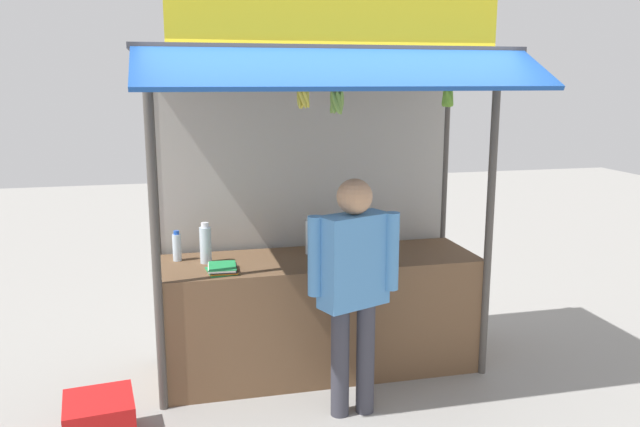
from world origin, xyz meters
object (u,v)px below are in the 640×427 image
at_px(water_bottle_front_left, 385,233).
at_px(magazine_stack_far_right, 363,251).
at_px(water_bottle_back_right, 339,235).
at_px(banana_bunch_inner_right, 448,97).
at_px(water_bottle_center, 177,247).
at_px(water_bottle_mid_right, 311,236).
at_px(magazine_stack_front_right, 340,262).
at_px(magazine_stack_far_left, 222,268).
at_px(vendor_person, 354,276).
at_px(banana_bunch_inner_left, 303,97).
at_px(plastic_crate, 100,420).
at_px(water_bottle_mid_left, 206,244).
at_px(banana_bunch_leftmost, 337,102).

xyz_separation_m(water_bottle_front_left, magazine_stack_far_right, (-0.25, -0.22, -0.08)).
relative_size(water_bottle_back_right, banana_bunch_inner_right, 1.13).
height_order(water_bottle_center, banana_bunch_inner_right, banana_bunch_inner_right).
relative_size(water_bottle_front_left, banana_bunch_inner_right, 0.96).
height_order(water_bottle_mid_right, banana_bunch_inner_right, banana_bunch_inner_right).
bearing_deg(magazine_stack_front_right, water_bottle_mid_right, 105.72).
bearing_deg(water_bottle_back_right, magazine_stack_far_left, -163.33).
distance_m(water_bottle_center, magazine_stack_far_right, 1.42).
bearing_deg(vendor_person, banana_bunch_inner_left, 114.89).
relative_size(water_bottle_back_right, banana_bunch_inner_left, 1.13).
bearing_deg(water_bottle_center, vendor_person, -39.48).
bearing_deg(plastic_crate, water_bottle_back_right, 24.71).
bearing_deg(water_bottle_back_right, water_bottle_center, 176.05).
xyz_separation_m(water_bottle_back_right, water_bottle_mid_right, (-0.22, 0.05, -0.00)).
xyz_separation_m(water_bottle_mid_right, banana_bunch_inner_right, (0.83, -0.62, 1.08)).
bearing_deg(water_bottle_mid_left, banana_bunch_leftmost, -32.33).
height_order(water_bottle_mid_left, water_bottle_front_left, water_bottle_mid_left).
relative_size(water_bottle_mid_left, plastic_crate, 0.73).
bearing_deg(water_bottle_mid_left, water_bottle_back_right, 1.32).
height_order(water_bottle_mid_right, banana_bunch_inner_left, banana_bunch_inner_left).
bearing_deg(water_bottle_back_right, banana_bunch_inner_right, -42.89).
bearing_deg(water_bottle_center, banana_bunch_leftmost, -31.50).
xyz_separation_m(water_bottle_mid_left, banana_bunch_leftmost, (0.86, -0.55, 1.06)).
height_order(magazine_stack_far_right, plastic_crate, magazine_stack_far_right).
bearing_deg(water_bottle_mid_right, plastic_crate, -150.96).
distance_m(water_bottle_mid_left, banana_bunch_inner_right, 2.06).
relative_size(water_bottle_mid_left, magazine_stack_far_left, 1.10).
relative_size(water_bottle_back_right, magazine_stack_far_left, 1.12).
relative_size(banana_bunch_inner_left, plastic_crate, 0.66).
height_order(water_bottle_mid_left, banana_bunch_inner_right, banana_bunch_inner_right).
distance_m(water_bottle_front_left, banana_bunch_inner_left, 1.52).
bearing_deg(plastic_crate, water_bottle_center, 59.57).
bearing_deg(banana_bunch_inner_right, banana_bunch_leftmost, 179.97).
bearing_deg(water_bottle_front_left, water_bottle_back_right, -170.15).
bearing_deg(plastic_crate, banana_bunch_inner_left, 10.17).
relative_size(water_bottle_back_right, water_bottle_center, 1.35).
xyz_separation_m(water_bottle_mid_left, water_bottle_center, (-0.21, 0.11, -0.04)).
height_order(water_bottle_center, magazine_stack_far_right, water_bottle_center).
relative_size(water_bottle_mid_left, water_bottle_front_left, 1.16).
bearing_deg(plastic_crate, magazine_stack_far_right, 19.19).
bearing_deg(banana_bunch_leftmost, magazine_stack_front_right, 67.43).
height_order(magazine_stack_far_right, banana_bunch_inner_left, banana_bunch_inner_left).
relative_size(banana_bunch_inner_left, vendor_person, 0.17).
bearing_deg(water_bottle_back_right, magazine_stack_front_right, -104.68).
bearing_deg(magazine_stack_far_left, water_bottle_mid_left, 111.03).
xyz_separation_m(water_bottle_mid_right, banana_bunch_inner_left, (-0.19, -0.62, 1.09)).
xyz_separation_m(water_bottle_mid_left, banana_bunch_inner_left, (0.64, -0.55, 1.09)).
bearing_deg(magazine_stack_far_right, banana_bunch_inner_right, -42.37).
bearing_deg(plastic_crate, magazine_stack_far_left, 32.64).
bearing_deg(water_bottle_mid_left, magazine_stack_far_left, -68.97).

